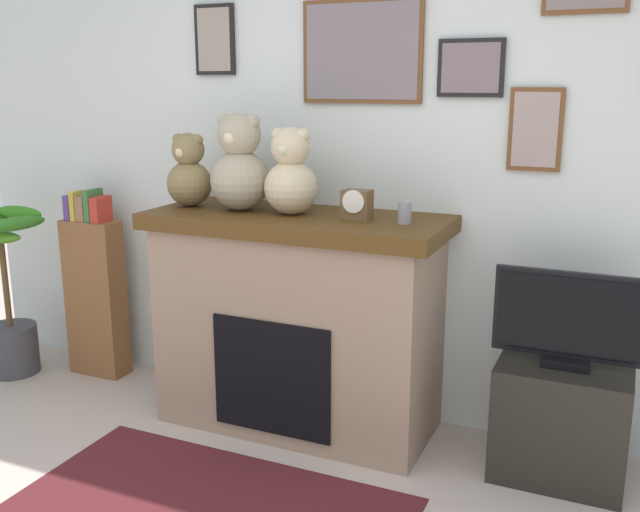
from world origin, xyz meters
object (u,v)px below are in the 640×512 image
at_px(fireplace, 298,320).
at_px(mantel_clock, 357,205).
at_px(teddy_bear_tan, 189,174).
at_px(candle_jar, 405,212).
at_px(bookshelf, 95,291).
at_px(tv_stand, 560,421).
at_px(television, 569,321).
at_px(teddy_bear_brown, 240,167).
at_px(potted_plant, 7,308).
at_px(teddy_bear_cream, 291,176).

height_order(fireplace, mantel_clock, mantel_clock).
bearing_deg(teddy_bear_tan, mantel_clock, -0.09).
bearing_deg(candle_jar, bookshelf, 176.53).
xyz_separation_m(tv_stand, mantel_clock, (-0.98, -0.02, 0.92)).
bearing_deg(television, fireplace, -180.00).
height_order(tv_stand, television, television).
relative_size(fireplace, teddy_bear_brown, 3.07).
bearing_deg(fireplace, mantel_clock, -3.49).
relative_size(tv_stand, teddy_bear_brown, 1.17).
distance_m(fireplace, television, 1.32).
bearing_deg(fireplace, potted_plant, -176.34).
height_order(potted_plant, teddy_bear_brown, teddy_bear_brown).
distance_m(candle_jar, teddy_bear_cream, 0.60).
bearing_deg(fireplace, teddy_bear_brown, -176.60).
xyz_separation_m(television, teddy_bear_tan, (-1.92, -0.02, 0.54)).
bearing_deg(television, potted_plant, -177.83).
bearing_deg(potted_plant, teddy_bear_cream, 3.15).
xyz_separation_m(tv_stand, candle_jar, (-0.75, -0.02, 0.90)).
xyz_separation_m(teddy_bear_tan, teddy_bear_brown, (0.31, -0.00, 0.05)).
xyz_separation_m(candle_jar, teddy_bear_brown, (-0.86, -0.00, 0.17)).
height_order(fireplace, tv_stand, fireplace).
distance_m(candle_jar, teddy_bear_brown, 0.88).
bearing_deg(bookshelf, television, -2.14).
distance_m(potted_plant, candle_jar, 2.57).
xyz_separation_m(bookshelf, potted_plant, (-0.49, -0.22, -0.11)).
bearing_deg(candle_jar, television, 1.36).
xyz_separation_m(potted_plant, tv_stand, (3.21, 0.12, -0.15)).
bearing_deg(mantel_clock, teddy_bear_tan, 179.91).
xyz_separation_m(fireplace, television, (1.31, 0.00, 0.18)).
xyz_separation_m(potted_plant, television, (3.21, 0.12, 0.33)).
height_order(bookshelf, tv_stand, bookshelf).
relative_size(potted_plant, mantel_clock, 6.96).
distance_m(mantel_clock, teddy_bear_brown, 0.65).
relative_size(potted_plant, teddy_bear_cream, 2.40).
height_order(television, teddy_bear_cream, teddy_bear_cream).
relative_size(tv_stand, mantel_clock, 3.89).
xyz_separation_m(bookshelf, television, (2.71, -0.10, 0.22)).
distance_m(bookshelf, teddy_bear_cream, 1.60).
bearing_deg(teddy_bear_cream, teddy_bear_tan, 179.99).
bearing_deg(teddy_bear_brown, potted_plant, -176.29).
bearing_deg(mantel_clock, potted_plant, -177.37).
distance_m(fireplace, teddy_bear_brown, 0.83).
height_order(television, teddy_bear_tan, teddy_bear_tan).
bearing_deg(teddy_bear_cream, fireplace, 36.77).
distance_m(bookshelf, tv_stand, 2.73).
xyz_separation_m(potted_plant, teddy_bear_brown, (1.59, 0.10, 0.92)).
distance_m(tv_stand, television, 0.48).
bearing_deg(teddy_bear_cream, potted_plant, -176.85).
bearing_deg(television, candle_jar, -178.64).
distance_m(potted_plant, teddy_bear_brown, 1.84).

